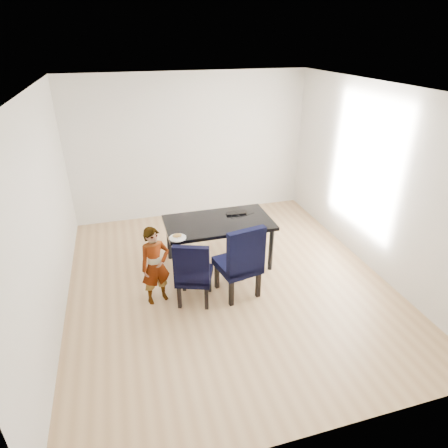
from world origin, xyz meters
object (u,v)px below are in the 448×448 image
object	(u,v)px
laptop	(236,212)
child	(155,266)
plate	(178,238)
chair_right	(238,259)
dining_table	(219,243)
chair_left	(194,270)

from	to	relation	value
laptop	child	bearing A→B (deg)	35.63
plate	child	bearing A→B (deg)	-139.93
chair_right	child	distance (m)	1.10
dining_table	child	distance (m)	1.24
dining_table	chair_left	size ratio (longest dim) A/B	1.69
chair_left	child	distance (m)	0.51
laptop	dining_table	bearing A→B (deg)	36.80
chair_right	child	bearing A→B (deg)	162.38
chair_right	child	xyz separation A→B (m)	(-1.09, 0.13, 0.00)
child	plate	world-z (taller)	child
dining_table	child	bearing A→B (deg)	-147.91
dining_table	plate	size ratio (longest dim) A/B	6.80
dining_table	plate	xyz separation A→B (m)	(-0.68, -0.35, 0.38)
chair_left	plate	xyz separation A→B (m)	(-0.13, 0.43, 0.28)
dining_table	chair_left	xyz separation A→B (m)	(-0.55, -0.78, 0.10)
chair_right	child	world-z (taller)	child
child	dining_table	bearing A→B (deg)	15.62
child	chair_right	bearing A→B (deg)	-23.23
chair_right	laptop	size ratio (longest dim) A/B	3.37
child	laptop	bearing A→B (deg)	16.01
dining_table	chair_right	world-z (taller)	chair_right
chair_right	plate	xyz separation A→B (m)	(-0.73, 0.43, 0.21)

